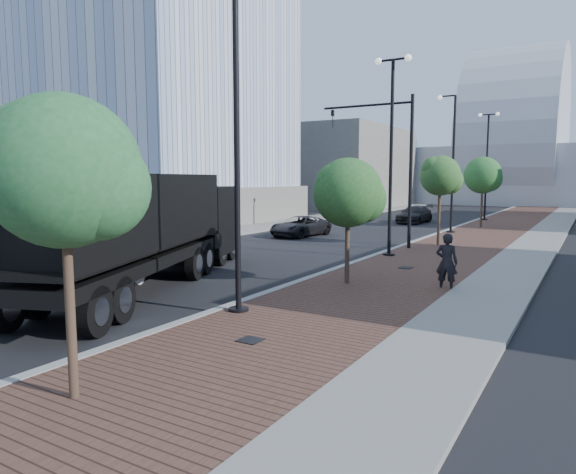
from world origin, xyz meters
The scene contains 23 objects.
sidewalk centered at (3.50, 40.00, 0.06)m, with size 7.00×140.00×0.12m, color #4C2D23.
concrete_strip centered at (6.20, 40.00, 0.07)m, with size 2.40×140.00×0.13m, color slate.
curb centered at (0.00, 40.00, 0.07)m, with size 0.30×140.00×0.14m, color gray.
west_sidewalk centered at (-13.00, 40.00, 0.06)m, with size 4.00×140.00×0.12m, color slate.
dump_truck centered at (-5.00, 13.16, 1.64)m, with size 7.77×14.04×3.90m.
white_sedan centered at (-5.15, 9.99, 0.74)m, with size 1.56×4.48×1.48m, color white.
dark_car_mid centered at (-7.46, 27.70, 0.65)m, with size 2.15×4.66×1.29m, color black.
dark_car_far centered at (-4.13, 41.20, 0.70)m, with size 1.95×4.80×1.39m, color black.
pedestrian centered at (4.77, 15.99, 0.98)m, with size 0.71×0.47×1.96m, color black.
streetlight_1 centered at (0.49, 10.00, 4.34)m, with size 1.44×0.56×9.21m.
streetlight_2 centered at (0.60, 22.00, 4.82)m, with size 1.72×0.56×9.28m.
streetlight_3 centered at (0.49, 34.00, 4.34)m, with size 1.44×0.56×9.21m.
streetlight_4 centered at (0.60, 46.00, 4.82)m, with size 1.72×0.56×9.28m.
traffic_mast centered at (-0.30, 25.00, 4.98)m, with size 5.09×0.20×8.00m.
tree_0 centered at (1.65, 4.02, 3.87)m, with size 2.51×2.48×5.12m.
tree_1 centered at (1.65, 15.02, 3.26)m, with size 2.43×2.39×4.46m.
tree_2 centered at (1.65, 27.02, 3.87)m, with size 2.25×2.17×4.97m.
tree_3 centered at (1.65, 39.02, 3.94)m, with size 2.71×2.71×5.31m.
tower_podium centered at (-24.00, 32.00, 1.50)m, with size 19.00×19.00×3.00m, color slate.
convention_center centered at (-2.00, 85.00, 6.00)m, with size 50.00×30.00×50.00m.
commercial_block_nw centered at (-20.00, 60.00, 5.00)m, with size 14.00×20.00×10.00m, color #67645D.
utility_cover_1 centered at (2.40, 8.00, 0.13)m, with size 0.50×0.50×0.02m, color black.
utility_cover_2 centered at (2.40, 19.00, 0.13)m, with size 0.50×0.50×0.02m, color black.
Camera 1 is at (8.95, -1.29, 3.79)m, focal length 32.26 mm.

